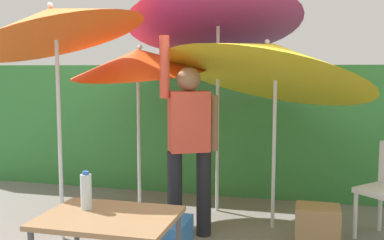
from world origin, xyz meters
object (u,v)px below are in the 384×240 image
Objects in this scene: umbrella_yellow at (53,24)px; crate_cardboard at (317,227)px; folding_table at (109,229)px; bottle_water at (86,191)px; umbrella_rainbow at (271,62)px; umbrella_navy at (213,10)px; umbrella_orange at (139,61)px; person_vendor at (189,139)px.

crate_cardboard is (2.31, 0.40, -1.79)m from umbrella_yellow.
folding_table is 0.29m from bottle_water.
umbrella_rainbow is 2.37m from bottle_water.
folding_table is (-0.78, -2.08, -1.03)m from umbrella_rainbow.
umbrella_orange is at bearing -156.20° from umbrella_navy.
umbrella_navy reaches higher than person_vendor.
umbrella_orange reaches higher than person_vendor.
umbrella_rainbow reaches higher than umbrella_orange.
umbrella_orange is at bearing 101.61° from bottle_water.
umbrella_orange is 2.43m from folding_table.
person_vendor is 7.83× the size of bottle_water.
bottle_water is at bearing 156.14° from folding_table.
umbrella_yellow reaches higher than folding_table.
umbrella_orange is 1.11m from person_vendor.
umbrella_navy reaches higher than umbrella_rainbow.
umbrella_rainbow is 1.61m from crate_cardboard.
umbrella_rainbow is at bearing -28.65° from umbrella_navy.
person_vendor is (1.14, 0.39, -1.04)m from umbrella_yellow.
umbrella_navy is at bearing 151.35° from umbrella_rainbow.
umbrella_yellow is at bearing -154.83° from umbrella_rainbow.
umbrella_orange is 0.70× the size of umbrella_navy.
folding_table is (-0.08, -1.61, -0.31)m from person_vendor.
umbrella_navy is at bearing 23.80° from umbrella_orange.
umbrella_rainbow is 1.20× the size of person_vendor.
person_vendor is at bearing -93.50° from umbrella_navy.
umbrella_yellow reaches higher than umbrella_orange.
person_vendor is at bearing -146.04° from umbrella_rainbow.
umbrella_orange is at bearing 63.05° from umbrella_yellow.
folding_table is at bearing -110.42° from umbrella_rainbow.
bottle_water is (-0.19, 0.08, 0.20)m from folding_table.
crate_cardboard is at bearing -44.62° from umbrella_rainbow.
person_vendor is at bearing 80.24° from bottle_water.
bottle_water is at bearing -133.05° from crate_cardboard.
folding_table is at bearing -48.99° from umbrella_yellow.
crate_cardboard is (1.17, 0.01, -0.75)m from person_vendor.
umbrella_rainbow is 1.11m from person_vendor.
umbrella_navy is 1.52m from person_vendor.
umbrella_rainbow reaches higher than folding_table.
umbrella_yellow is 1.59m from person_vendor.
bottle_water is (-0.26, -1.53, -0.11)m from person_vendor.
umbrella_rainbow is 1.18× the size of umbrella_orange.
person_vendor is at bearing -36.54° from umbrella_orange.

